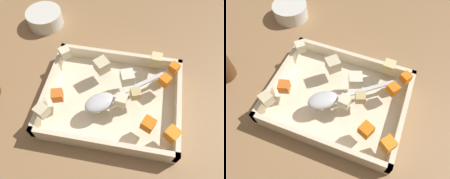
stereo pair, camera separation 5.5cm
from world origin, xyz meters
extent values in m
plane|color=#936D47|center=(0.00, 0.00, 0.00)|extent=(4.00, 4.00, 0.00)
cube|color=beige|center=(-0.02, 0.01, 0.01)|extent=(0.35, 0.28, 0.01)
cube|color=beige|center=(-0.02, -0.12, 0.03)|extent=(0.35, 0.01, 0.04)
cube|color=beige|center=(-0.02, 0.15, 0.03)|extent=(0.35, 0.01, 0.04)
cube|color=beige|center=(-0.19, 0.01, 0.03)|extent=(0.01, 0.28, 0.04)
cube|color=beige|center=(0.15, 0.01, 0.03)|extent=(0.01, 0.28, 0.04)
cube|color=orange|center=(0.11, 0.06, 0.07)|extent=(0.03, 0.03, 0.03)
cube|color=orange|center=(-0.15, -0.04, 0.07)|extent=(0.04, 0.04, 0.03)
cube|color=orange|center=(-0.17, -0.08, 0.07)|extent=(0.03, 0.03, 0.02)
cube|color=orange|center=(-0.17, 0.11, 0.07)|extent=(0.04, 0.04, 0.03)
cube|color=orange|center=(-0.11, 0.09, 0.07)|extent=(0.04, 0.04, 0.03)
cube|color=beige|center=(-0.04, 0.04, 0.07)|extent=(0.03, 0.03, 0.03)
cube|color=beige|center=(0.02, -0.05, 0.07)|extent=(0.05, 0.05, 0.03)
cube|color=#E0CC89|center=(-0.12, -0.10, 0.07)|extent=(0.03, 0.03, 0.03)
cube|color=beige|center=(0.13, 0.10, 0.07)|extent=(0.04, 0.04, 0.03)
cube|color=tan|center=(-0.08, 0.02, 0.07)|extent=(0.03, 0.03, 0.02)
cube|color=beige|center=(0.13, -0.08, 0.07)|extent=(0.04, 0.04, 0.03)
cube|color=silver|center=(-0.05, -0.02, 0.07)|extent=(0.04, 0.04, 0.03)
ellipsoid|color=silver|center=(0.01, 0.06, 0.06)|extent=(0.09, 0.08, 0.02)
cube|color=silver|center=(-0.09, -0.02, 0.06)|extent=(0.14, 0.12, 0.01)
cylinder|color=silver|center=(0.26, -0.25, 0.02)|extent=(0.12, 0.12, 0.05)
camera|label=1|loc=(-0.07, 0.30, 0.53)|focal=35.45mm
camera|label=2|loc=(-0.12, 0.29, 0.53)|focal=35.45mm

